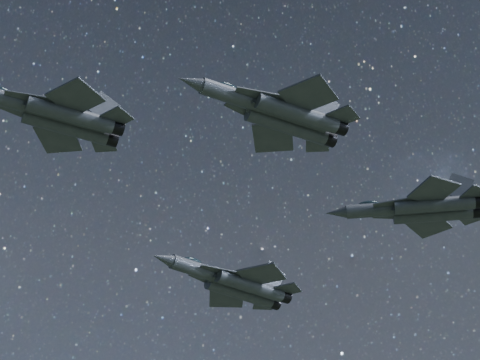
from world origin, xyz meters
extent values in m
cylinder|color=#333740|center=(-18.69, -7.14, 146.86)|extent=(7.31, 3.20, 1.51)
ellipsoid|color=#1A2A30|center=(-19.81, -7.42, 147.58)|extent=(2.48, 1.54, 0.74)
cube|color=#333740|center=(-13.81, -5.92, 146.81)|extent=(8.05, 3.33, 1.26)
cylinder|color=#333740|center=(-13.20, -6.76, 146.37)|extent=(8.25, 3.43, 1.51)
cylinder|color=#333740|center=(-13.67, -4.88, 146.37)|extent=(8.25, 3.43, 1.51)
cylinder|color=black|center=(-8.88, -5.68, 146.37)|extent=(1.56, 1.66, 1.39)
cylinder|color=black|center=(-9.35, -3.80, 146.37)|extent=(1.56, 1.66, 1.39)
cube|color=#333740|center=(-16.68, -7.98, 146.74)|extent=(5.08, 1.33, 0.12)
cube|color=#333740|center=(-17.32, -5.45, 146.74)|extent=(5.01, 3.09, 0.12)
cube|color=#333740|center=(-12.82, -9.06, 146.57)|extent=(5.55, 5.53, 0.19)
cube|color=#333740|center=(-14.42, -2.68, 146.57)|extent=(4.78, 5.09, 0.19)
cube|color=#333740|center=(-8.95, -7.00, 146.57)|extent=(3.28, 3.29, 0.15)
cube|color=#333740|center=(-10.03, -2.68, 146.57)|extent=(2.80, 2.94, 0.15)
cube|color=#333740|center=(-10.42, -6.31, 148.21)|extent=(3.35, 0.70, 3.44)
cube|color=#333740|center=(-11.00, -3.97, 148.21)|extent=(3.23, 1.23, 3.44)
cylinder|color=#333740|center=(2.68, 16.05, 143.67)|extent=(8.28, 4.89, 1.74)
cone|color=#333740|center=(-2.23, 13.92, 143.67)|extent=(3.08, 2.50, 1.56)
ellipsoid|color=#1A2A30|center=(1.45, 15.52, 144.51)|extent=(2.91, 2.14, 0.86)
cube|color=#333740|center=(8.01, 18.37, 143.62)|extent=(9.07, 5.19, 1.45)
cylinder|color=#333740|center=(8.87, 17.52, 143.12)|extent=(9.30, 5.34, 1.74)
cylinder|color=#333740|center=(7.98, 19.57, 143.12)|extent=(9.30, 5.34, 1.74)
cylinder|color=black|center=(13.58, 19.57, 143.12)|extent=(1.97, 2.05, 1.61)
cylinder|color=black|center=(12.69, 21.62, 143.12)|extent=(1.97, 2.05, 1.61)
cube|color=#333740|center=(5.13, 15.47, 143.54)|extent=(5.94, 2.46, 0.13)
cube|color=#333740|center=(3.93, 18.24, 143.54)|extent=(5.48, 4.30, 0.13)
cube|color=#333740|center=(9.73, 14.98, 143.34)|extent=(6.36, 6.22, 0.22)
cube|color=#333740|center=(6.70, 21.94, 143.34)|extent=(4.91, 5.38, 0.22)
cube|color=#333740|center=(13.75, 18.06, 143.34)|extent=(3.77, 3.73, 0.17)
cube|color=#333740|center=(11.70, 22.78, 143.34)|extent=(2.87, 3.07, 0.17)
cube|color=#333740|center=(11.95, 18.56, 145.24)|extent=(3.74, 1.42, 3.98)
cube|color=#333740|center=(10.84, 21.12, 145.24)|extent=(3.51, 1.99, 3.98)
cylinder|color=#333740|center=(0.83, -16.72, 142.11)|extent=(6.75, 3.07, 1.39)
cone|color=#333740|center=(-3.31, -17.84, 142.11)|extent=(2.40, 1.77, 1.25)
ellipsoid|color=#1A2A30|center=(-0.21, -17.00, 142.78)|extent=(2.30, 1.46, 0.69)
cube|color=#333740|center=(5.31, -15.51, 142.07)|extent=(7.42, 3.21, 1.16)
cylinder|color=#333740|center=(5.89, -16.28, 141.66)|extent=(7.61, 3.31, 1.39)
cylinder|color=#333740|center=(5.43, -14.55, 141.66)|extent=(7.61, 3.31, 1.39)
cylinder|color=black|center=(9.86, -15.20, 141.66)|extent=(1.46, 1.55, 1.29)
cylinder|color=black|center=(9.39, -13.48, 141.66)|extent=(1.46, 1.55, 1.29)
cube|color=#333740|center=(2.70, -17.47, 142.00)|extent=(4.71, 1.32, 0.11)
cube|color=#333740|center=(2.07, -15.14, 142.00)|extent=(4.60, 2.93, 0.11)
cube|color=#333740|center=(6.28, -18.40, 141.84)|extent=(5.13, 5.10, 0.18)
cube|color=#333740|center=(4.69, -12.53, 141.84)|extent=(4.36, 4.66, 0.18)
cube|color=#333740|center=(9.82, -16.42, 141.84)|extent=(3.03, 3.03, 0.13)
cube|color=#333740|center=(8.75, -12.45, 141.84)|extent=(2.56, 2.69, 0.13)
cube|color=#333740|center=(8.45, -15.82, 143.36)|extent=(3.09, 0.71, 3.18)
cube|color=#333740|center=(7.87, -13.66, 143.36)|extent=(2.97, 1.19, 3.18)
cylinder|color=#333740|center=(18.59, -1.70, 143.02)|extent=(7.06, 3.59, 1.47)
cone|color=#333740|center=(14.31, -0.27, 143.02)|extent=(2.56, 1.96, 1.32)
ellipsoid|color=#1A2A30|center=(17.52, -1.34, 143.72)|extent=(2.43, 1.64, 0.72)
cube|color=#333740|center=(23.23, -3.25, 142.97)|extent=(7.76, 3.78, 1.22)
cylinder|color=#333740|center=(23.29, -4.26, 142.55)|extent=(7.96, 3.89, 1.47)
cylinder|color=#333740|center=(23.89, -2.47, 142.55)|extent=(7.96, 3.89, 1.47)
cylinder|color=black|center=(27.39, -5.62, 142.55)|extent=(1.59, 1.67, 1.35)
cylinder|color=black|center=(27.99, -3.84, 142.55)|extent=(1.59, 1.67, 1.35)
cube|color=#333740|center=(19.80, -3.44, 142.91)|extent=(4.77, 3.30, 0.11)
cube|color=#333740|center=(20.60, -1.03, 142.91)|extent=(4.98, 1.66, 0.11)
cube|color=#333740|center=(22.40, -6.34, 142.74)|extent=(4.42, 4.77, 0.19)
cube|color=#333740|center=(24.42, -0.27, 142.74)|extent=(5.39, 5.33, 0.19)
cube|color=#333740|center=(26.65, -6.67, 142.74)|extent=(2.59, 2.74, 0.14)
cube|color=#333740|center=(28.02, -2.56, 142.74)|extent=(3.19, 3.18, 0.14)
cube|color=#333740|center=(25.80, -5.34, 144.33)|extent=(3.06, 1.42, 3.35)
cube|color=#333740|center=(26.55, -3.11, 144.33)|extent=(3.22, 0.92, 3.35)
camera|label=1|loc=(-7.67, -61.01, 101.66)|focal=55.00mm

